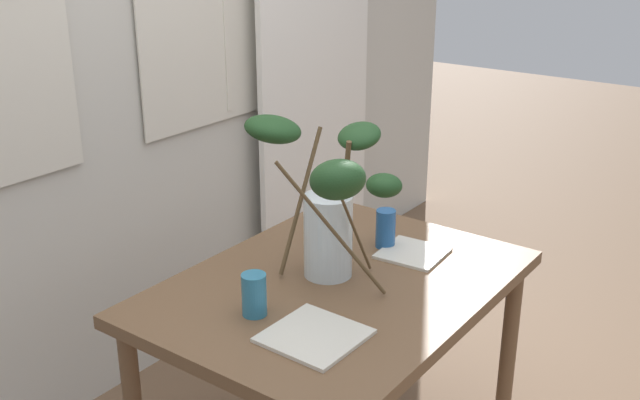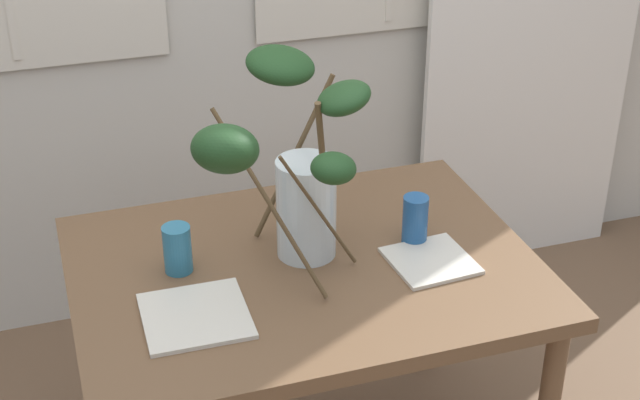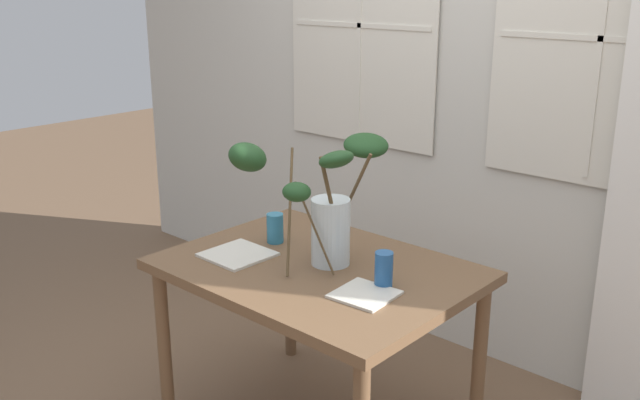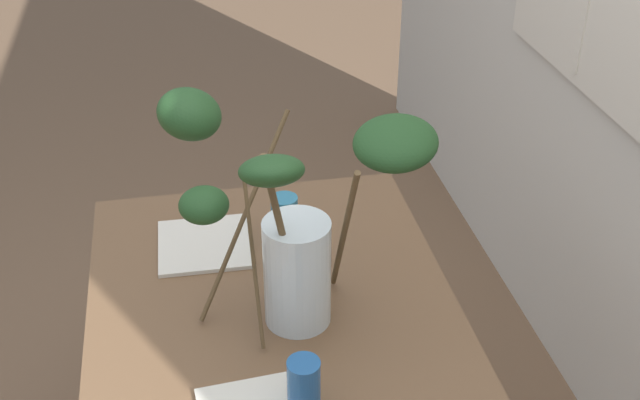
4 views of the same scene
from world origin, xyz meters
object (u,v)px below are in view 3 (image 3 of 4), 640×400
Objects in this scene: drinking_glass_blue_left at (275,228)px; plate_square_right at (365,294)px; vase_with_branches at (323,200)px; dining_table at (318,285)px; drinking_glass_blue_right at (384,269)px; plate_square_left at (238,254)px.

drinking_glass_blue_left reaches higher than plate_square_right.
dining_table is at bearing -76.23° from vase_with_branches.
vase_with_branches is 4.70× the size of drinking_glass_blue_right.
plate_square_left is at bearing -148.40° from vase_with_branches.
plate_square_right is (0.62, -0.16, -0.06)m from drinking_glass_blue_left.
drinking_glass_blue_left is at bearing 167.15° from dining_table.
vase_with_branches reaches higher than dining_table.
plate_square_right is at bearing -90.23° from drinking_glass_blue_right.
vase_with_branches is 3.09× the size of plate_square_right.
drinking_glass_blue_right is 0.66× the size of plate_square_right.
drinking_glass_blue_left is 0.95× the size of drinking_glass_blue_right.
drinking_glass_blue_right is at bearing 2.76° from dining_table.
drinking_glass_blue_right is 0.54× the size of plate_square_left.
drinking_glass_blue_left is (-0.30, 0.03, -0.20)m from vase_with_branches.
vase_with_branches is at bearing 103.77° from dining_table.
plate_square_left reaches higher than plate_square_right.
drinking_glass_blue_left is at bearing 174.88° from drinking_glass_blue_right.
drinking_glass_blue_left is 0.22m from plate_square_left.
dining_table is 1.88× the size of vase_with_branches.
vase_with_branches is at bearing -5.47° from drinking_glass_blue_left.
drinking_glass_blue_left is at bearing 89.68° from plate_square_left.
plate_square_right is at bearing -16.75° from dining_table.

